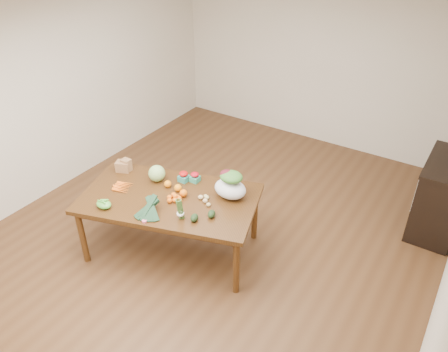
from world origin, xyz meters
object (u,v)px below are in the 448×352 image
Objects in this scene: cabinet at (441,196)px; cabbage at (157,173)px; dining_table at (171,223)px; kale_bunch at (148,210)px; salad_bag at (230,186)px; asparagus_bundle at (180,209)px; paper_bag at (123,165)px; mandarin_cluster at (175,197)px.

cabinet is 5.26× the size of cabbage.
dining_table is 0.60m from kale_bunch.
salad_bag is (0.88, 0.18, 0.05)m from cabbage.
cabbage is 0.78× the size of asparagus_bundle.
dining_table is at bearing -29.78° from cabbage.
cabinet is 3.53m from kale_bunch.
cabinet is 3.87m from paper_bag.
kale_bunch reaches higher than mandarin_cluster.
asparagus_bundle is at bearing -42.41° from mandarin_cluster.
cabinet is 3.21m from asparagus_bundle.
kale_bunch is 0.92m from salad_bag.
paper_bag is (-0.80, 0.13, 0.45)m from dining_table.
salad_bag reaches higher than paper_bag.
cabinet is 4.73× the size of paper_bag.
dining_table is at bearing 127.84° from asparagus_bundle.
cabbage reaches higher than cabinet.
asparagus_bundle reaches higher than paper_bag.
mandarin_cluster is 0.37m from kale_bunch.
dining_table is 0.60m from cabbage.
paper_bag is 1.20× the size of mandarin_cluster.
cabbage reaches higher than mandarin_cluster.
dining_table is at bearing 169.32° from mandarin_cluster.
mandarin_cluster is (0.10, -0.02, 0.42)m from dining_table.
cabbage is at bearing -145.89° from cabinet.
asparagus_bundle is at bearing -52.16° from dining_table.
salad_bag is at bearing 37.82° from kale_bunch.
kale_bunch is 1.09× the size of salad_bag.
cabinet is at bearing 41.41° from mandarin_cluster.
kale_bunch reaches higher than dining_table.
salad_bag reaches higher than cabbage.
asparagus_bundle is 0.65m from salad_bag.
asparagus_bundle reaches higher than kale_bunch.
salad_bag is (0.46, 0.39, 0.10)m from mandarin_cluster.
mandarin_cluster is 0.61m from salad_bag.
paper_bag is 0.59× the size of salad_bag.
mandarin_cluster is at bearing -9.30° from paper_bag.
cabinet is 2.55× the size of kale_bunch.
mandarin_cluster is at bearing -138.59° from cabinet.
paper_bag is (-3.31, -1.97, 0.36)m from cabinet.
dining_table is 4.81× the size of kale_bunch.
cabinet is at bearing 27.80° from kale_bunch.
dining_table is at bearing -9.12° from paper_bag.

